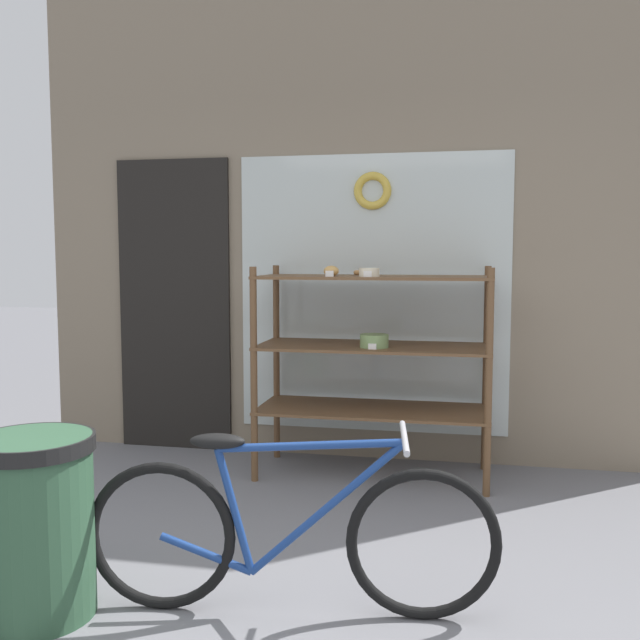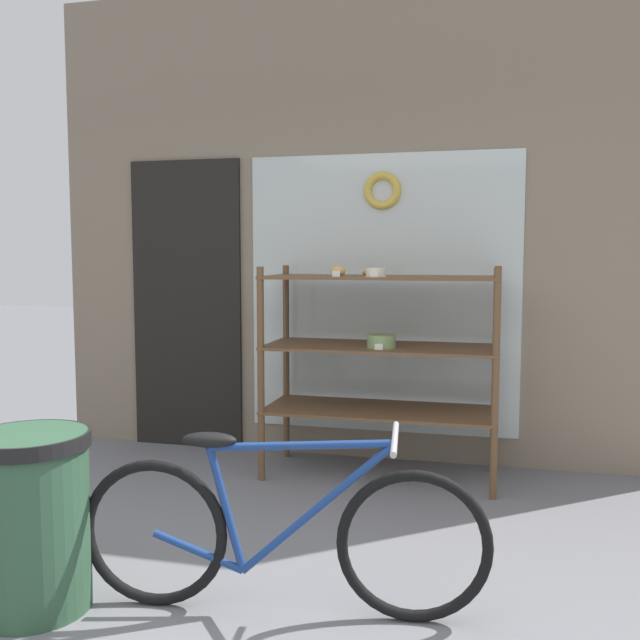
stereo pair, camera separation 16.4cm
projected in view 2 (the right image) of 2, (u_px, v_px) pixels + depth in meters
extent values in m
cube|color=gray|center=(355.00, 223.00, 4.92)|extent=(4.40, 0.08, 3.27)
cube|color=silver|center=(382.00, 294.00, 4.87)|extent=(1.85, 0.02, 1.90)
cube|color=black|center=(187.00, 305.00, 5.23)|extent=(0.84, 0.03, 2.10)
torus|color=gold|center=(382.00, 191.00, 4.79)|extent=(0.26, 0.06, 0.26)
cylinder|color=brown|center=(261.00, 375.00, 4.44)|extent=(0.04, 0.04, 1.35)
cylinder|color=brown|center=(495.00, 385.00, 4.09)|extent=(0.04, 0.04, 1.35)
cylinder|color=brown|center=(286.00, 362.00, 4.97)|extent=(0.04, 0.04, 1.35)
cylinder|color=brown|center=(496.00, 370.00, 4.62)|extent=(0.04, 0.04, 1.35)
cube|color=brown|center=(380.00, 410.00, 4.55)|extent=(1.47, 0.59, 0.02)
cube|color=brown|center=(381.00, 347.00, 4.52)|extent=(1.47, 0.59, 0.02)
cube|color=brown|center=(381.00, 277.00, 4.47)|extent=(1.47, 0.59, 0.02)
cylinder|color=beige|center=(376.00, 272.00, 4.32)|extent=(0.12, 0.12, 0.05)
cube|color=white|center=(374.00, 274.00, 4.25)|extent=(0.05, 0.00, 0.04)
ellipsoid|color=tan|center=(338.00, 271.00, 4.37)|extent=(0.09, 0.08, 0.07)
cube|color=white|center=(336.00, 274.00, 4.32)|extent=(0.05, 0.00, 0.04)
torus|color=#B27A42|center=(373.00, 273.00, 4.65)|extent=(0.15, 0.15, 0.03)
cube|color=white|center=(371.00, 273.00, 4.57)|extent=(0.05, 0.00, 0.04)
cylinder|color=#7A995B|center=(381.00, 341.00, 4.41)|extent=(0.18, 0.18, 0.08)
cube|color=white|center=(379.00, 347.00, 4.32)|extent=(0.05, 0.00, 0.04)
torus|color=black|center=(154.00, 533.00, 2.87)|extent=(0.60, 0.12, 0.60)
torus|color=black|center=(414.00, 546.00, 2.74)|extent=(0.60, 0.12, 0.60)
cylinder|color=navy|center=(317.00, 508.00, 2.78)|extent=(0.62, 0.11, 0.56)
cylinder|color=navy|center=(301.00, 445.00, 2.76)|extent=(0.73, 0.12, 0.07)
cylinder|color=navy|center=(226.00, 509.00, 2.83)|extent=(0.16, 0.05, 0.51)
cylinder|color=navy|center=(198.00, 552.00, 2.86)|extent=(0.38, 0.08, 0.17)
ellipsoid|color=black|center=(209.00, 440.00, 2.81)|extent=(0.23, 0.12, 0.06)
cylinder|color=#B2B2B7|center=(395.00, 438.00, 2.71)|extent=(0.08, 0.46, 0.02)
cylinder|color=#2D5138|center=(32.00, 521.00, 2.84)|extent=(0.45, 0.45, 0.72)
cylinder|color=black|center=(29.00, 440.00, 2.81)|extent=(0.47, 0.47, 0.06)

